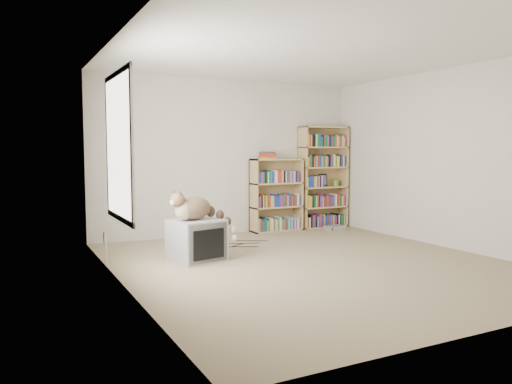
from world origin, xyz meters
name	(u,v)px	position (x,y,z in m)	size (l,w,h in m)	color
floor	(313,264)	(0.00, 0.00, 0.00)	(4.50, 5.00, 0.01)	tan
wall_back	(229,157)	(0.00, 2.50, 1.25)	(4.50, 0.02, 2.50)	silver
wall_front	(502,166)	(0.00, -2.50, 1.25)	(4.50, 0.02, 2.50)	silver
wall_left	(122,162)	(-2.25, 0.00, 1.25)	(0.02, 5.00, 2.50)	silver
wall_right	(450,159)	(2.25, 0.00, 1.25)	(0.02, 5.00, 2.50)	silver
ceiling	(315,53)	(0.00, 0.00, 2.50)	(4.50, 5.00, 0.02)	white
window	(119,147)	(-2.24, 0.20, 1.40)	(0.02, 1.22, 1.52)	white
crt_tv	(196,240)	(-1.20, 0.79, 0.25)	(0.69, 0.65, 0.51)	#A8A8AA
cat	(199,211)	(-1.16, 0.80, 0.62)	(0.86, 0.53, 0.62)	#3A2617
bookcase_tall	(323,180)	(1.75, 2.36, 0.85)	(0.89, 0.30, 1.78)	tan
bookcase_short	(276,198)	(0.81, 2.36, 0.56)	(0.89, 0.30, 1.22)	tan
book_stack	(268,155)	(0.63, 2.33, 1.28)	(0.21, 0.28, 0.12)	red
green_mug	(335,183)	(2.02, 2.34, 0.78)	(0.10, 0.10, 0.11)	#4E9F2D
framed_print	(323,180)	(1.82, 2.44, 0.83)	(0.16, 0.01, 0.22)	black
dvd_player	(335,228)	(1.76, 1.99, 0.04)	(0.32, 0.23, 0.07)	silver
wall_outlet	(104,237)	(-2.24, 1.14, 0.32)	(0.01, 0.08, 0.13)	silver
floor_cables	(244,246)	(-0.26, 1.39, 0.00)	(1.20, 0.70, 0.01)	black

